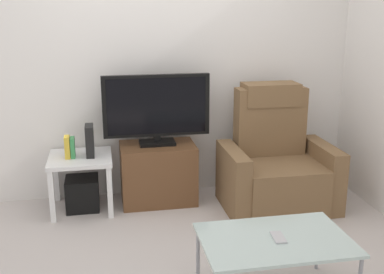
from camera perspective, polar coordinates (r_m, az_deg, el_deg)
The scene contains 12 objects.
ground_plane at distance 3.78m, azimuth -1.72°, elevation -12.50°, with size 6.40×6.40×0.00m, color #BCB2AD.
wall_back at distance 4.48m, azimuth -4.22°, elevation 9.44°, with size 6.40×0.06×2.60m, color silver.
tv_stand at distance 4.43m, azimuth -4.04°, elevation -4.29°, with size 0.67×0.44×0.54m.
television at distance 4.28m, azimuth -4.23°, elevation 3.44°, with size 0.95×0.20×0.63m.
recliner_armchair at distance 4.40m, azimuth 9.92°, elevation -3.28°, with size 0.98×0.78×1.08m.
side_table at distance 4.32m, azimuth -13.07°, elevation -3.25°, with size 0.54×0.54×0.49m.
subwoofer_box at distance 4.42m, azimuth -12.86°, elevation -6.53°, with size 0.29×0.29×0.29m, color black.
book_leftmost at distance 4.26m, azimuth -14.57°, elevation -1.16°, with size 0.04×0.11×0.19m, color gold.
book_middle at distance 4.26m, azimuth -13.97°, elevation -1.22°, with size 0.04×0.10×0.18m, color #388C4C.
game_console at distance 4.27m, azimuth -12.04°, elevation -0.41°, with size 0.07×0.20×0.27m, color black.
coffee_table at distance 3.01m, azimuth 9.82°, elevation -12.18°, with size 0.90×0.60×0.41m.
cell_phone at distance 3.00m, azimuth 10.21°, elevation -11.63°, with size 0.07×0.15×0.01m, color #B7B7BC.
Camera 1 is at (-0.52, -3.29, 1.78)m, focal length 44.96 mm.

